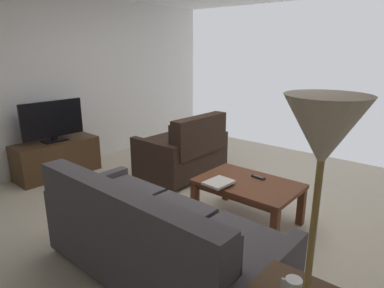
% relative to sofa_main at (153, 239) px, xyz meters
% --- Properties ---
extents(ground_plane, '(5.27, 5.84, 0.01)m').
position_rel_sofa_main_xyz_m(ground_plane, '(0.43, -1.13, -0.38)').
color(ground_plane, beige).
extents(wall_right, '(0.12, 5.84, 2.51)m').
position_rel_sofa_main_xyz_m(wall_right, '(3.06, -1.13, 0.88)').
color(wall_right, white).
rests_on(wall_right, ground).
extents(sofa_main, '(2.00, 0.89, 0.87)m').
position_rel_sofa_main_xyz_m(sofa_main, '(0.00, 0.00, 0.00)').
color(sofa_main, black).
rests_on(sofa_main, ground).
extents(loveseat_near, '(0.87, 1.14, 0.91)m').
position_rel_sofa_main_xyz_m(loveseat_near, '(1.30, -1.83, 0.01)').
color(loveseat_near, black).
rests_on(loveseat_near, ground).
extents(coffee_table, '(1.02, 0.68, 0.44)m').
position_rel_sofa_main_xyz_m(coffee_table, '(-0.05, -1.29, 0.01)').
color(coffee_table, brown).
rests_on(coffee_table, ground).
extents(floor_lamp, '(0.31, 0.31, 1.62)m').
position_rel_sofa_main_xyz_m(floor_lamp, '(-1.28, 0.32, 0.99)').
color(floor_lamp, olive).
rests_on(floor_lamp, ground).
extents(tv_stand, '(0.51, 1.15, 0.51)m').
position_rel_sofa_main_xyz_m(tv_stand, '(2.73, -0.70, -0.12)').
color(tv_stand, '#4C331E').
rests_on(tv_stand, ground).
extents(flat_tv, '(0.21, 0.87, 0.57)m').
position_rel_sofa_main_xyz_m(flat_tv, '(2.73, -0.70, 0.43)').
color(flat_tv, black).
rests_on(flat_tv, tv_stand).
extents(coffee_mug, '(0.10, 0.08, 0.10)m').
position_rel_sofa_main_xyz_m(coffee_mug, '(-1.18, 0.19, 0.30)').
color(coffee_mug, white).
rests_on(coffee_mug, end_table).
extents(book_stack, '(0.24, 0.30, 0.05)m').
position_rel_sofa_main_xyz_m(book_stack, '(0.13, -1.02, 0.10)').
color(book_stack, black).
rests_on(book_stack, coffee_table).
extents(tv_remote, '(0.16, 0.06, 0.02)m').
position_rel_sofa_main_xyz_m(tv_remote, '(-0.08, -1.45, 0.08)').
color(tv_remote, black).
rests_on(tv_remote, coffee_table).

